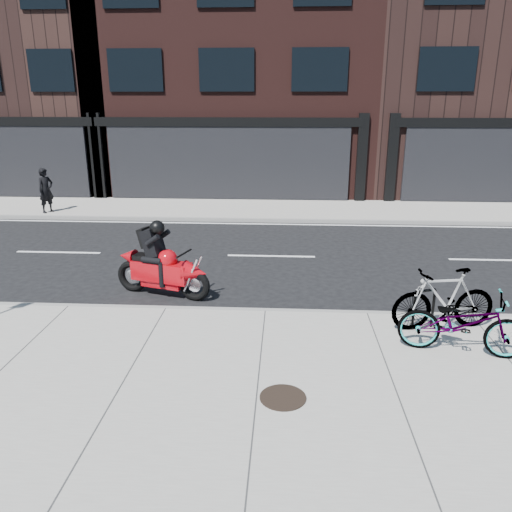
# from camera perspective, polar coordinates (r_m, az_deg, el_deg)

# --- Properties ---
(ground) EXTENTS (120.00, 120.00, 0.00)m
(ground) POSITION_cam_1_polar(r_m,az_deg,el_deg) (11.83, 1.45, -2.95)
(ground) COLOR black
(ground) RESTS_ON ground
(sidewalk_near) EXTENTS (60.00, 6.00, 0.13)m
(sidewalk_near) POSITION_cam_1_polar(r_m,az_deg,el_deg) (7.33, 0.05, -16.27)
(sidewalk_near) COLOR gray
(sidewalk_near) RESTS_ON ground
(sidewalk_far) EXTENTS (60.00, 3.50, 0.13)m
(sidewalk_far) POSITION_cam_1_polar(r_m,az_deg,el_deg) (19.27, 2.26, 5.33)
(sidewalk_far) COLOR gray
(sidewalk_far) RESTS_ON ground
(building_midwest) EXTENTS (10.00, 10.00, 12.00)m
(building_midwest) POSITION_cam_1_polar(r_m,az_deg,el_deg) (28.46, -23.86, 19.91)
(building_midwest) COLOR black
(building_midwest) RESTS_ON ground
(building_center) EXTENTS (12.00, 10.00, 14.50)m
(building_center) POSITION_cam_1_polar(r_m,az_deg,el_deg) (25.87, -2.05, 24.45)
(building_center) COLOR black
(building_center) RESTS_ON ground
(building_mideast) EXTENTS (12.00, 10.00, 12.50)m
(building_mideast) POSITION_cam_1_polar(r_m,az_deg,el_deg) (27.42, 25.67, 20.37)
(building_mideast) COLOR black
(building_mideast) RESTS_ON ground
(bike_rack) EXTENTS (0.43, 0.18, 0.76)m
(bike_rack) POSITION_cam_1_polar(r_m,az_deg,el_deg) (9.54, 18.63, -5.38)
(bike_rack) COLOR black
(bike_rack) RESTS_ON sidewalk_near
(bicycle_front) EXTENTS (2.13, 1.10, 1.07)m
(bicycle_front) POSITION_cam_1_polar(r_m,az_deg,el_deg) (8.84, 22.56, -7.08)
(bicycle_front) COLOR gray
(bicycle_front) RESTS_ON sidewalk_near
(bicycle_rear) EXTENTS (1.98, 0.86, 1.15)m
(bicycle_rear) POSITION_cam_1_polar(r_m,az_deg,el_deg) (9.59, 20.67, -4.64)
(bicycle_rear) COLOR gray
(bicycle_rear) RESTS_ON sidewalk_near
(motorcycle) EXTENTS (2.22, 1.05, 1.70)m
(motorcycle) POSITION_cam_1_polar(r_m,az_deg,el_deg) (10.93, -10.29, -1.15)
(motorcycle) COLOR black
(motorcycle) RESTS_ON ground
(pedestrian) EXTENTS (0.64, 0.71, 1.62)m
(pedestrian) POSITION_cam_1_polar(r_m,az_deg,el_deg) (19.88, -22.88, 6.92)
(pedestrian) COLOR black
(pedestrian) RESTS_ON sidewalk_far
(manhole_cover) EXTENTS (0.86, 0.86, 0.02)m
(manhole_cover) POSITION_cam_1_polar(r_m,az_deg,el_deg) (7.29, 3.10, -15.83)
(manhole_cover) COLOR black
(manhole_cover) RESTS_ON sidewalk_near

